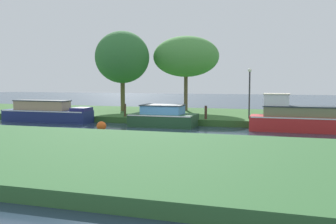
{
  "coord_description": "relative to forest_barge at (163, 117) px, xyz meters",
  "views": [
    {
      "loc": [
        7.03,
        -21.14,
        2.82
      ],
      "look_at": [
        0.04,
        1.2,
        0.9
      ],
      "focal_mm": 40.9,
      "sensor_mm": 36.0,
      "label": 1
    }
  ],
  "objects": [
    {
      "name": "red_cruiser",
      "position": [
        9.03,
        0.0,
        0.12
      ],
      "size": [
        7.9,
        1.68,
        2.11
      ],
      "color": "red",
      "rests_on": "ground_plane"
    },
    {
      "name": "lamp_post",
      "position": [
        4.96,
        2.58,
        1.82
      ],
      "size": [
        0.24,
        0.24,
        3.21
      ],
      "color": "#333338",
      "rests_on": "riverbank_far"
    },
    {
      "name": "navy_narrowboat",
      "position": [
        -8.38,
        -0.0,
        0.06
      ],
      "size": [
        6.33,
        1.53,
        1.49
      ],
      "color": "navy",
      "rests_on": "ground_plane"
    },
    {
      "name": "forest_barge",
      "position": [
        0.0,
        0.0,
        0.0
      ],
      "size": [
        4.03,
        2.07,
        1.35
      ],
      "color": "#21472A",
      "rests_on": "ground_plane"
    },
    {
      "name": "riverbank_far",
      "position": [
        0.26,
        5.8,
        -0.37
      ],
      "size": [
        72.0,
        10.0,
        0.4
      ],
      "primitive_type": "cube",
      "color": "#315E28",
      "rests_on": "ground_plane"
    },
    {
      "name": "mooring_post_far",
      "position": [
        -3.15,
        1.33,
        0.26
      ],
      "size": [
        0.14,
        0.14,
        0.86
      ],
      "primitive_type": "cylinder",
      "color": "#4A3A24",
      "rests_on": "riverbank_far"
    },
    {
      "name": "channel_buoy",
      "position": [
        -2.66,
        -3.08,
        -0.3
      ],
      "size": [
        0.54,
        0.54,
        0.54
      ],
      "primitive_type": "sphere",
      "color": "#E55919",
      "rests_on": "ground_plane"
    },
    {
      "name": "willow_tree_left",
      "position": [
        -5.32,
        5.79,
        4.1
      ],
      "size": [
        4.26,
        4.5,
        6.34
      ],
      "color": "brown",
      "rests_on": "riverbank_far"
    },
    {
      "name": "riverbank_near",
      "position": [
        0.26,
        -10.2,
        -0.37
      ],
      "size": [
        72.0,
        10.0,
        0.4
      ],
      "primitive_type": "cube",
      "color": "#346634",
      "rests_on": "ground_plane"
    },
    {
      "name": "willow_tree_centre",
      "position": [
        -0.61,
        7.73,
        4.18
      ],
      "size": [
        5.4,
        3.8,
        6.01
      ],
      "color": "brown",
      "rests_on": "riverbank_far"
    },
    {
      "name": "mooring_post_near",
      "position": [
        2.39,
        1.33,
        0.25
      ],
      "size": [
        0.16,
        0.16,
        0.84
      ],
      "primitive_type": "cylinder",
      "color": "#452E23",
      "rests_on": "riverbank_far"
    },
    {
      "name": "ground_plane",
      "position": [
        0.26,
        -1.2,
        -0.57
      ],
      "size": [
        120.0,
        120.0,
        0.0
      ],
      "primitive_type": "plane",
      "color": "#253647"
    }
  ]
}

